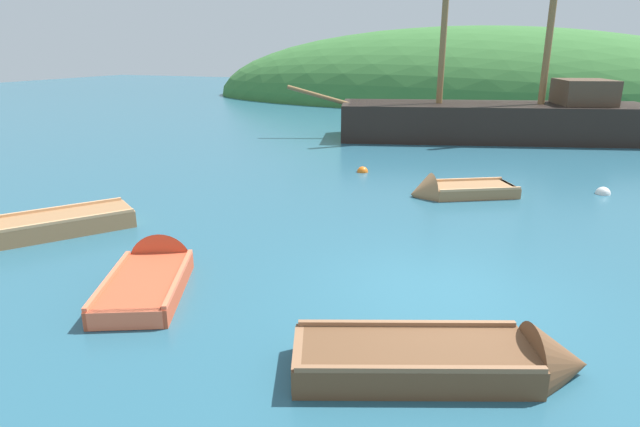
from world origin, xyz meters
name	(u,v)px	position (x,y,z in m)	size (l,w,h in m)	color
ground_plane	(438,293)	(0.00, 0.00, 0.00)	(120.00, 120.00, 0.00)	#285B70
shore_hill	(467,101)	(-3.87, 35.80, 0.00)	(44.02, 18.17, 11.46)	#387033
sailing_ship	(496,127)	(-0.36, 17.33, 0.60)	(16.41, 7.36, 10.79)	black
rowboat_near_dock	(30,231)	(-9.09, -0.53, 0.14)	(3.22, 3.89, 1.20)	#9E7047
rowboat_portside	(452,193)	(-0.73, 6.60, 0.09)	(3.25, 2.55, 1.19)	#9E7047
rowboat_outer_left	(458,364)	(0.65, -2.31, 0.14)	(4.01, 2.48, 1.13)	brown
rowboat_outer_right	(153,276)	(-4.95, -1.46, 0.10)	(2.41, 3.25, 1.20)	#C64C2D
buoy_orange	(362,172)	(-4.06, 8.55, 0.00)	(0.39, 0.39, 0.39)	orange
buoy_white	(603,194)	(3.36, 8.43, 0.00)	(0.42, 0.42, 0.42)	white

